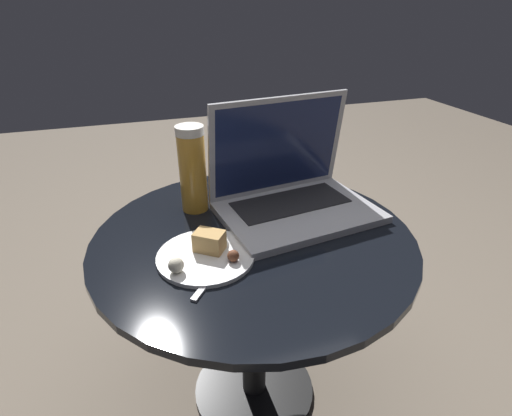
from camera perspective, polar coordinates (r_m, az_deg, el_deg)
The scene contains 7 objects.
ground_plane at distance 1.28m, azimuth -0.28°, elevation -24.50°, with size 6.00×6.00×0.00m, color #726656.
table at distance 0.99m, azimuth -0.34°, elevation -9.55°, with size 0.73×0.73×0.53m.
napkin at distance 0.85m, azimuth -6.35°, elevation -6.55°, with size 0.17×0.15×0.00m.
laptop at distance 1.01m, azimuth 5.03°, elevation 2.66°, with size 0.40×0.31×0.27m.
beer_glass at distance 0.99m, azimuth -9.06°, elevation 5.50°, with size 0.07×0.07×0.22m.
snack_plate at distance 0.84m, azimuth -7.20°, elevation -6.46°, with size 0.20×0.20×0.05m.
fork at distance 0.81m, azimuth -5.33°, elevation -8.51°, with size 0.13×0.15×0.00m.
Camera 1 is at (-0.24, -0.74, 1.02)m, focal length 28.00 mm.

